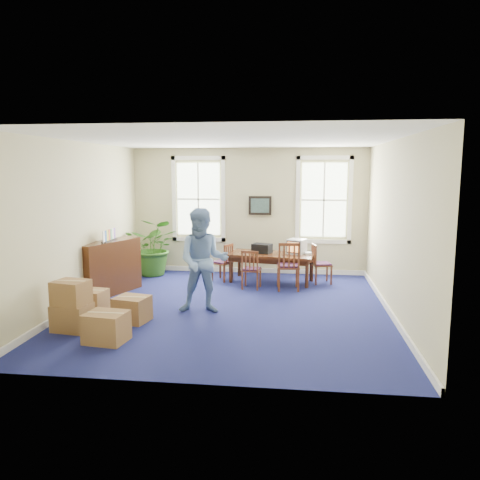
# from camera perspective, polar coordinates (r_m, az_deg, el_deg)

# --- Properties ---
(floor) EXTENTS (6.50, 6.50, 0.00)m
(floor) POSITION_cam_1_polar(r_m,az_deg,el_deg) (9.15, -1.08, -8.32)
(floor) COLOR navy
(floor) RESTS_ON ground
(ceiling) EXTENTS (6.50, 6.50, 0.00)m
(ceiling) POSITION_cam_1_polar(r_m,az_deg,el_deg) (8.76, -1.15, 12.12)
(ceiling) COLOR white
(ceiling) RESTS_ON ground
(wall_back) EXTENTS (6.50, 0.00, 6.50)m
(wall_back) POSITION_cam_1_polar(r_m,az_deg,el_deg) (12.02, 1.05, 3.54)
(wall_back) COLOR #C3BA8D
(wall_back) RESTS_ON ground
(wall_front) EXTENTS (6.50, 0.00, 6.50)m
(wall_front) POSITION_cam_1_polar(r_m,az_deg,el_deg) (5.65, -5.71, -2.29)
(wall_front) COLOR #C3BA8D
(wall_front) RESTS_ON ground
(wall_left) EXTENTS (0.00, 6.50, 6.50)m
(wall_left) POSITION_cam_1_polar(r_m,az_deg,el_deg) (9.69, -18.97, 1.85)
(wall_left) COLOR #C3BA8D
(wall_left) RESTS_ON ground
(wall_right) EXTENTS (0.00, 6.50, 6.50)m
(wall_right) POSITION_cam_1_polar(r_m,az_deg,el_deg) (8.91, 18.37, 1.31)
(wall_right) COLOR #C3BA8D
(wall_right) RESTS_ON ground
(baseboard_back) EXTENTS (6.00, 0.04, 0.12)m
(baseboard_back) POSITION_cam_1_polar(r_m,az_deg,el_deg) (12.23, 1.01, -3.68)
(baseboard_back) COLOR white
(baseboard_back) RESTS_ON ground
(baseboard_left) EXTENTS (0.04, 6.50, 0.12)m
(baseboard_left) POSITION_cam_1_polar(r_m,az_deg,el_deg) (9.97, -18.38, -6.97)
(baseboard_left) COLOR white
(baseboard_left) RESTS_ON ground
(baseboard_right) EXTENTS (0.04, 6.50, 0.12)m
(baseboard_right) POSITION_cam_1_polar(r_m,az_deg,el_deg) (9.21, 17.73, -8.22)
(baseboard_right) COLOR white
(baseboard_right) RESTS_ON ground
(window_left) EXTENTS (1.40, 0.12, 2.20)m
(window_left) POSITION_cam_1_polar(r_m,az_deg,el_deg) (12.18, -5.08, 4.99)
(window_left) COLOR white
(window_left) RESTS_ON ground
(window_right) EXTENTS (1.40, 0.12, 2.20)m
(window_right) POSITION_cam_1_polar(r_m,az_deg,el_deg) (11.94, 10.18, 4.82)
(window_right) COLOR white
(window_right) RESTS_ON ground
(wall_picture) EXTENTS (0.58, 0.06, 0.48)m
(wall_picture) POSITION_cam_1_polar(r_m,az_deg,el_deg) (11.93, 2.46, 4.22)
(wall_picture) COLOR black
(wall_picture) RESTS_ON ground
(conference_table) EXTENTS (2.13, 1.23, 0.68)m
(conference_table) POSITION_cam_1_polar(r_m,az_deg,el_deg) (11.19, 3.84, -3.37)
(conference_table) COLOR #452210
(conference_table) RESTS_ON ground
(crt_tv) EXTENTS (0.52, 0.54, 0.35)m
(crt_tv) POSITION_cam_1_polar(r_m,az_deg,el_deg) (11.12, 6.93, -0.78)
(crt_tv) COLOR #B7B7BC
(crt_tv) RESTS_ON conference_table
(game_console) EXTENTS (0.16, 0.19, 0.05)m
(game_console) POSITION_cam_1_polar(r_m,az_deg,el_deg) (11.11, 8.33, -1.61)
(game_console) COLOR white
(game_console) RESTS_ON conference_table
(equipment_bag) EXTENTS (0.52, 0.43, 0.22)m
(equipment_bag) POSITION_cam_1_polar(r_m,az_deg,el_deg) (11.16, 2.70, -1.03)
(equipment_bag) COLOR black
(equipment_bag) RESTS_ON conference_table
(chair_near_left) EXTENTS (0.44, 0.44, 0.89)m
(chair_near_left) POSITION_cam_1_polar(r_m,az_deg,el_deg) (10.53, 1.40, -3.55)
(chair_near_left) COLOR brown
(chair_near_left) RESTS_ON ground
(chair_near_right) EXTENTS (0.53, 0.53, 1.09)m
(chair_near_right) POSITION_cam_1_polar(r_m,az_deg,el_deg) (10.46, 5.89, -3.12)
(chair_near_right) COLOR brown
(chair_near_right) RESTS_ON ground
(chair_end_left) EXTENTS (0.54, 0.54, 0.90)m
(chair_end_left) POSITION_cam_1_polar(r_m,az_deg,el_deg) (11.29, -2.19, -2.70)
(chair_end_left) COLOR brown
(chair_end_left) RESTS_ON ground
(chair_end_right) EXTENTS (0.50, 0.50, 0.93)m
(chair_end_right) POSITION_cam_1_polar(r_m,az_deg,el_deg) (11.17, 9.94, -2.87)
(chair_end_right) COLOR brown
(chair_end_right) RESTS_ON ground
(man) EXTENTS (1.04, 0.84, 1.96)m
(man) POSITION_cam_1_polar(r_m,az_deg,el_deg) (8.71, -4.50, -2.57)
(man) COLOR #6D8EBF
(man) RESTS_ON ground
(credenza) EXTENTS (0.98, 1.59, 1.21)m
(credenza) POSITION_cam_1_polar(r_m,az_deg,el_deg) (10.44, -15.62, -3.09)
(credenza) COLOR #452210
(credenza) RESTS_ON ground
(brochure_rack) EXTENTS (0.31, 0.59, 0.26)m
(brochure_rack) POSITION_cam_1_polar(r_m,az_deg,el_deg) (10.31, -15.67, 0.90)
(brochure_rack) COLOR #99999E
(brochure_rack) RESTS_ON credenza
(potted_plant) EXTENTS (1.35, 1.19, 1.45)m
(potted_plant) POSITION_cam_1_polar(r_m,az_deg,el_deg) (12.00, -10.40, -0.81)
(potted_plant) COLOR #295B18
(potted_plant) RESTS_ON ground
(cardboard_boxes) EXTENTS (1.78, 1.78, 0.89)m
(cardboard_boxes) POSITION_cam_1_polar(r_m,az_deg,el_deg) (8.32, -18.11, -7.29)
(cardboard_boxes) COLOR olive
(cardboard_boxes) RESTS_ON ground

